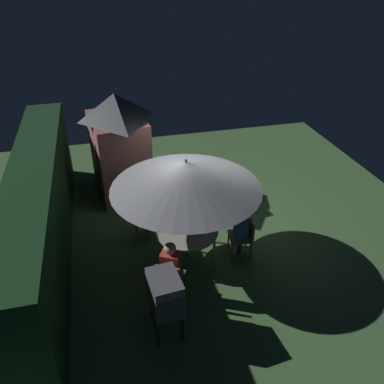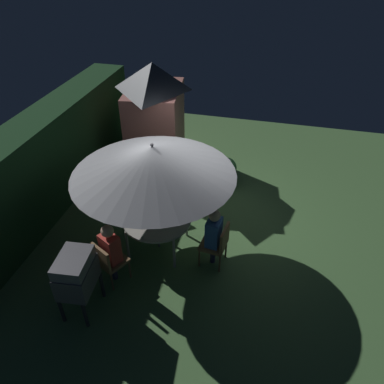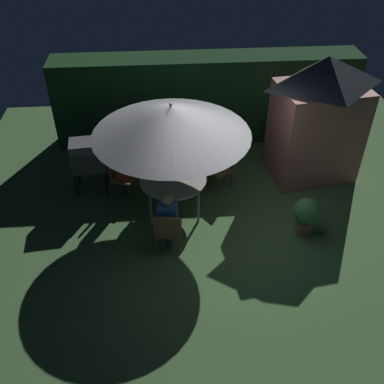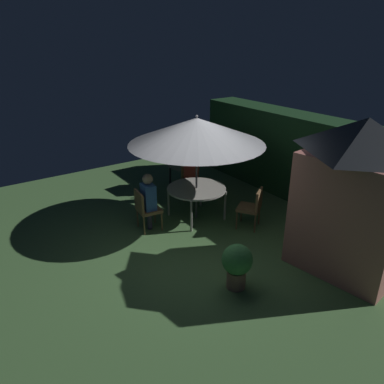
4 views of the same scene
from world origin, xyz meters
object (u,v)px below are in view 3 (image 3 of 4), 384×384
at_px(patio_table, 173,181).
at_px(potted_plant_by_shed, 307,214).
at_px(chair_near_shed, 121,173).
at_px(person_in_red, 124,164).
at_px(garden_shed, 317,118).
at_px(patio_umbrella, 171,120).
at_px(person_in_blue, 168,215).
at_px(bbq_grill, 88,156).
at_px(chair_toward_hedge, 222,165).
at_px(chair_far_side, 168,229).

distance_m(patio_table, potted_plant_by_shed, 2.62).
distance_m(chair_near_shed, person_in_red, 0.28).
bearing_deg(garden_shed, chair_near_shed, -173.42).
distance_m(patio_umbrella, person_in_blue, 1.68).
relative_size(patio_umbrella, bbq_grill, 2.43).
bearing_deg(bbq_grill, potted_plant_by_shed, -22.15).
height_order(garden_shed, person_in_blue, garden_shed).
bearing_deg(person_in_blue, patio_umbrella, 82.80).
bearing_deg(chair_toward_hedge, chair_near_shed, -176.16).
bearing_deg(patio_table, person_in_red, 151.69).
relative_size(patio_table, chair_near_shed, 1.46).
distance_m(patio_table, chair_toward_hedge, 1.30).
bearing_deg(patio_umbrella, chair_toward_hedge, 33.53).
xyz_separation_m(chair_near_shed, potted_plant_by_shed, (3.50, -1.50, -0.06)).
distance_m(patio_table, chair_near_shed, 1.21).
xyz_separation_m(bbq_grill, person_in_blue, (1.58, -1.90, -0.06)).
height_order(garden_shed, chair_near_shed, garden_shed).
relative_size(patio_table, potted_plant_by_shed, 1.67).
height_order(patio_table, chair_near_shed, chair_near_shed).
relative_size(bbq_grill, chair_far_side, 1.33).
relative_size(patio_umbrella, person_in_blue, 2.31).
distance_m(bbq_grill, chair_far_side, 2.55).
relative_size(bbq_grill, chair_near_shed, 1.33).
xyz_separation_m(chair_far_side, person_in_blue, (0.01, 0.08, 0.26)).
distance_m(chair_near_shed, chair_toward_hedge, 2.13).
relative_size(patio_table, chair_toward_hedge, 1.46).
relative_size(garden_shed, chair_far_side, 3.01).
bearing_deg(patio_table, patio_umbrella, 153.43).
distance_m(bbq_grill, chair_toward_hedge, 2.81).
distance_m(chair_toward_hedge, potted_plant_by_shed, 2.14).
distance_m(garden_shed, person_in_red, 4.15).
bearing_deg(garden_shed, potted_plant_by_shed, -108.35).
distance_m(chair_far_side, person_in_red, 1.95).
distance_m(garden_shed, chair_toward_hedge, 2.22).
xyz_separation_m(chair_toward_hedge, potted_plant_by_shed, (1.37, -1.64, -0.06)).
height_order(patio_umbrella, person_in_red, patio_umbrella).
xyz_separation_m(bbq_grill, potted_plant_by_shed, (4.16, -1.69, -0.39)).
height_order(chair_toward_hedge, person_in_blue, person_in_blue).
height_order(chair_near_shed, person_in_blue, person_in_blue).
distance_m(patio_table, person_in_blue, 1.15).
height_order(bbq_grill, potted_plant_by_shed, bbq_grill).
relative_size(potted_plant_by_shed, person_in_blue, 0.62).
height_order(patio_table, potted_plant_by_shed, potted_plant_by_shed).
bearing_deg(patio_table, chair_near_shed, 151.69).
bearing_deg(patio_umbrella, person_in_blue, -97.20).
height_order(garden_shed, patio_umbrella, garden_shed).
bearing_deg(chair_far_side, bbq_grill, 128.33).
height_order(garden_shed, bbq_grill, garden_shed).
distance_m(potted_plant_by_shed, person_in_red, 3.73).
height_order(patio_umbrella, chair_toward_hedge, patio_umbrella).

